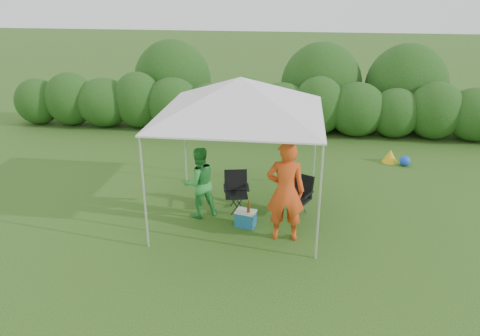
# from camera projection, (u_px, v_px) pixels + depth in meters

# --- Properties ---
(ground) EXTENTS (70.00, 70.00, 0.00)m
(ground) POSITION_uv_depth(u_px,v_px,m) (238.00, 225.00, 9.23)
(ground) COLOR #38601E
(hedge) EXTENTS (16.34, 1.53, 1.80)m
(hedge) POSITION_uv_depth(u_px,v_px,m) (266.00, 106.00, 14.41)
(hedge) COLOR #245018
(hedge) RESTS_ON ground
(canopy) EXTENTS (3.10, 3.10, 2.83)m
(canopy) POSITION_uv_depth(u_px,v_px,m) (241.00, 96.00, 8.76)
(canopy) COLOR silver
(canopy) RESTS_ON ground
(chair_right) EXTENTS (0.63, 0.62, 0.83)m
(chair_right) POSITION_uv_depth(u_px,v_px,m) (300.00, 193.00, 9.49)
(chair_right) COLOR black
(chair_right) RESTS_ON ground
(chair_left) EXTENTS (0.58, 0.54, 0.83)m
(chair_left) POSITION_uv_depth(u_px,v_px,m) (236.00, 188.00, 9.70)
(chair_left) COLOR black
(chair_left) RESTS_ON ground
(man) EXTENTS (0.72, 0.49, 1.92)m
(man) POSITION_uv_depth(u_px,v_px,m) (285.00, 191.00, 8.41)
(man) COLOR #E84B1A
(man) RESTS_ON ground
(woman) EXTENTS (0.90, 0.85, 1.47)m
(woman) POSITION_uv_depth(u_px,v_px,m) (199.00, 182.00, 9.33)
(woman) COLOR green
(woman) RESTS_ON ground
(cooler) EXTENTS (0.44, 0.36, 0.32)m
(cooler) POSITION_uv_depth(u_px,v_px,m) (246.00, 218.00, 9.14)
(cooler) COLOR #1D6089
(cooler) RESTS_ON ground
(bottle) EXTENTS (0.07, 0.07, 0.25)m
(bottle) POSITION_uv_depth(u_px,v_px,m) (249.00, 206.00, 8.98)
(bottle) COLOR #592D0C
(bottle) RESTS_ON cooler
(lawn_toy) EXTENTS (0.68, 0.57, 0.34)m
(lawn_toy) POSITION_uv_depth(u_px,v_px,m) (394.00, 157.00, 12.23)
(lawn_toy) COLOR gold
(lawn_toy) RESTS_ON ground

